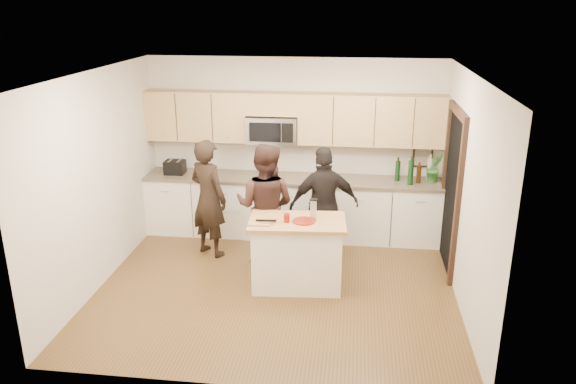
# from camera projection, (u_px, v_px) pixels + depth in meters

# --- Properties ---
(floor) EXTENTS (4.50, 4.50, 0.00)m
(floor) POSITION_uv_depth(u_px,v_px,m) (277.00, 286.00, 7.23)
(floor) COLOR brown
(floor) RESTS_ON ground
(room_shell) EXTENTS (4.52, 4.02, 2.71)m
(room_shell) POSITION_uv_depth(u_px,v_px,m) (276.00, 156.00, 6.67)
(room_shell) COLOR beige
(room_shell) RESTS_ON ground
(back_cabinetry) EXTENTS (4.50, 0.66, 0.94)m
(back_cabinetry) POSITION_uv_depth(u_px,v_px,m) (292.00, 206.00, 8.66)
(back_cabinetry) COLOR white
(back_cabinetry) RESTS_ON ground
(upper_cabinetry) EXTENTS (4.50, 0.33, 0.75)m
(upper_cabinetry) POSITION_uv_depth(u_px,v_px,m) (295.00, 117.00, 8.35)
(upper_cabinetry) COLOR tan
(upper_cabinetry) RESTS_ON ground
(microwave) EXTENTS (0.76, 0.41, 0.40)m
(microwave) POSITION_uv_depth(u_px,v_px,m) (272.00, 130.00, 8.41)
(microwave) COLOR silver
(microwave) RESTS_ON ground
(doorway) EXTENTS (0.06, 1.25, 2.20)m
(doorway) POSITION_uv_depth(u_px,v_px,m) (452.00, 186.00, 7.44)
(doorway) COLOR black
(doorway) RESTS_ON ground
(framed_picture) EXTENTS (0.30, 0.03, 0.38)m
(framed_picture) POSITION_uv_depth(u_px,v_px,m) (423.00, 155.00, 8.45)
(framed_picture) COLOR black
(framed_picture) RESTS_ON ground
(dish_towel) EXTENTS (0.34, 0.60, 0.48)m
(dish_towel) POSITION_uv_depth(u_px,v_px,m) (228.00, 188.00, 8.49)
(dish_towel) COLOR white
(dish_towel) RESTS_ON ground
(island) EXTENTS (1.25, 0.79, 0.90)m
(island) POSITION_uv_depth(u_px,v_px,m) (297.00, 253.00, 7.11)
(island) COLOR white
(island) RESTS_ON ground
(red_plate) EXTENTS (0.28, 0.28, 0.02)m
(red_plate) POSITION_uv_depth(u_px,v_px,m) (304.00, 221.00, 6.92)
(red_plate) COLOR maroon
(red_plate) RESTS_ON island
(box_grater) EXTENTS (0.09, 0.06, 0.26)m
(box_grater) POSITION_uv_depth(u_px,v_px,m) (313.00, 209.00, 6.92)
(box_grater) COLOR silver
(box_grater) RESTS_ON red_plate
(drink_glass) EXTENTS (0.07, 0.07, 0.11)m
(drink_glass) POSITION_uv_depth(u_px,v_px,m) (287.00, 218.00, 6.89)
(drink_glass) COLOR maroon
(drink_glass) RESTS_ON island
(cutting_board) EXTENTS (0.27, 0.17, 0.02)m
(cutting_board) POSITION_uv_depth(u_px,v_px,m) (259.00, 224.00, 6.84)
(cutting_board) COLOR tan
(cutting_board) RESTS_ON island
(tongs) EXTENTS (0.26, 0.05, 0.02)m
(tongs) POSITION_uv_depth(u_px,v_px,m) (266.00, 221.00, 6.88)
(tongs) COLOR black
(tongs) RESTS_ON cutting_board
(knife) EXTENTS (0.19, 0.03, 0.01)m
(knife) POSITION_uv_depth(u_px,v_px,m) (267.00, 223.00, 6.81)
(knife) COLOR silver
(knife) RESTS_ON cutting_board
(toaster) EXTENTS (0.30, 0.24, 0.21)m
(toaster) POSITION_uv_depth(u_px,v_px,m) (175.00, 167.00, 8.67)
(toaster) COLOR black
(toaster) RESTS_ON back_cabinetry
(bottle_cluster) EXTENTS (0.56, 0.37, 0.42)m
(bottle_cluster) POSITION_uv_depth(u_px,v_px,m) (413.00, 170.00, 8.26)
(bottle_cluster) COLOR black
(bottle_cluster) RESTS_ON back_cabinetry
(orchid) EXTENTS (0.29, 0.26, 0.44)m
(orchid) POSITION_uv_depth(u_px,v_px,m) (434.00, 168.00, 8.22)
(orchid) COLOR #31762F
(orchid) RESTS_ON back_cabinetry
(woman_left) EXTENTS (0.74, 0.66, 1.70)m
(woman_left) POSITION_uv_depth(u_px,v_px,m) (208.00, 198.00, 7.90)
(woman_left) COLOR black
(woman_left) RESTS_ON ground
(woman_center) EXTENTS (0.94, 0.79, 1.73)m
(woman_center) POSITION_uv_depth(u_px,v_px,m) (265.00, 206.00, 7.55)
(woman_center) COLOR #311C18
(woman_center) RESTS_ON ground
(woman_right) EXTENTS (1.04, 0.65, 1.65)m
(woman_right) POSITION_uv_depth(u_px,v_px,m) (324.00, 206.00, 7.68)
(woman_right) COLOR black
(woman_right) RESTS_ON ground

